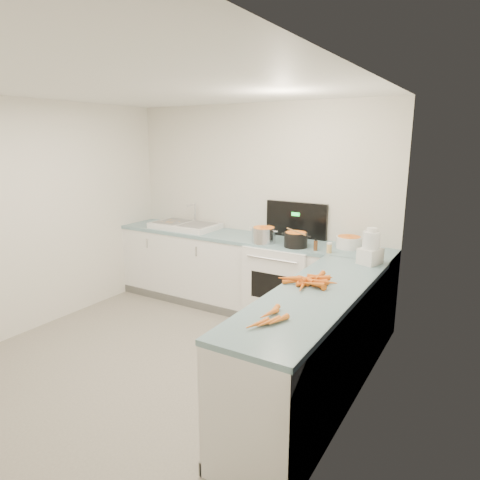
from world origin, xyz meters
The scene contains 19 objects.
floor centered at (0.00, 0.00, 0.00)m, with size 3.50×4.00×0.00m, color gray, non-canonical shape.
ceiling centered at (0.00, 0.00, 2.50)m, with size 3.50×4.00×0.00m, color silver, non-canonical shape.
wall_back centered at (0.00, 2.00, 1.25)m, with size 3.50×2.50×0.00m, color silver, non-canonical shape.
wall_left centered at (-1.75, 0.00, 1.25)m, with size 4.00×2.50×0.00m, color silver, non-canonical shape.
wall_right centered at (1.75, 0.00, 1.25)m, with size 4.00×2.50×0.00m, color silver, non-canonical shape.
counter_back centered at (0.00, 1.70, 0.47)m, with size 3.50×0.62×0.94m.
counter_right centered at (1.45, 0.30, 0.47)m, with size 0.62×2.20×0.94m.
stove centered at (0.55, 1.69, 0.47)m, with size 0.76×0.65×1.36m.
sink centered at (-0.90, 1.70, 0.98)m, with size 0.86×0.52×0.31m.
steel_pot centered at (0.36, 1.52, 1.02)m, with size 0.27×0.27×0.20m, color silver.
black_pot centered at (0.74, 1.53, 1.01)m, with size 0.25×0.25×0.18m, color black.
wooden_spoon centered at (0.74, 1.53, 1.11)m, with size 0.02×0.02×0.39m, color #AD7A47.
mixing_bowl centered at (1.25, 1.78, 1.00)m, with size 0.27×0.27×0.13m, color white.
extract_bottle centered at (0.99, 1.49, 0.99)m, with size 0.04×0.04×0.10m, color #593319.
spice_jar centered at (1.14, 1.48, 0.99)m, with size 0.05×0.05×0.09m, color #E5B266.
food_processor centered at (1.60, 1.30, 1.09)m, with size 0.23×0.25×0.34m.
carrot_pile centered at (1.35, 0.47, 0.97)m, with size 0.48×0.51×0.08m.
peeled_carrots centered at (1.39, -0.34, 0.96)m, with size 0.18×0.42×0.04m.
peelings centered at (-1.11, 1.67, 1.02)m, with size 0.22×0.24×0.01m.
Camera 1 is at (2.54, -2.63, 2.08)m, focal length 32.00 mm.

